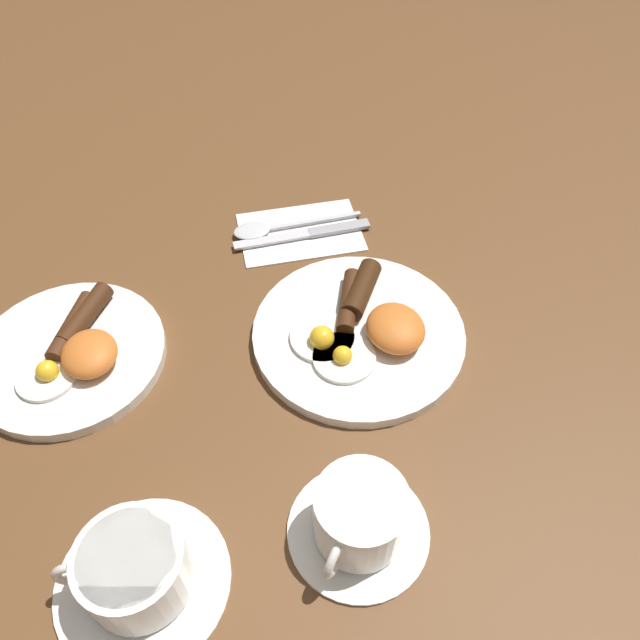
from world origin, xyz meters
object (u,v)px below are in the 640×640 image
at_px(breakfast_plate_near, 361,331).
at_px(teacup_far, 136,572).
at_px(spoon, 265,229).
at_px(breakfast_plate_far, 72,352).
at_px(knife, 310,233).
at_px(teacup_near, 359,518).

bearing_deg(breakfast_plate_near, teacup_far, 127.53).
height_order(breakfast_plate_near, spoon, breakfast_plate_near).
distance_m(breakfast_plate_far, spoon, 0.31).
bearing_deg(knife, breakfast_plate_near, 94.64).
height_order(teacup_near, spoon, teacup_near).
relative_size(breakfast_plate_near, spoon, 1.38).
height_order(breakfast_plate_far, teacup_near, teacup_near).
height_order(breakfast_plate_far, spoon, breakfast_plate_far).
height_order(breakfast_plate_near, teacup_near, teacup_near).
height_order(teacup_near, knife, teacup_near).
height_order(breakfast_plate_near, breakfast_plate_far, breakfast_plate_near).
bearing_deg(teacup_near, breakfast_plate_near, -19.32).
xyz_separation_m(breakfast_plate_near, teacup_near, (-0.23, 0.08, 0.02)).
distance_m(breakfast_plate_near, spoon, 0.23).
xyz_separation_m(teacup_far, knife, (0.42, -0.28, -0.02)).
height_order(breakfast_plate_near, knife, breakfast_plate_near).
xyz_separation_m(knife, spoon, (0.03, 0.06, 0.00)).
relative_size(breakfast_plate_far, teacup_near, 1.63).
bearing_deg(breakfast_plate_far, teacup_far, -169.81).
bearing_deg(knife, breakfast_plate_far, 23.50).
relative_size(breakfast_plate_near, breakfast_plate_far, 1.14).
bearing_deg(knife, teacup_far, 58.13).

